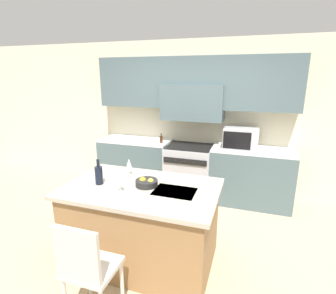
# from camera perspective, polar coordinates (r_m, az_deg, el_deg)

# --- Properties ---
(ground_plane) EXTENTS (10.00, 10.00, 0.00)m
(ground_plane) POSITION_cam_1_polar(r_m,az_deg,el_deg) (3.45, -2.88, -22.06)
(ground_plane) COLOR tan
(back_cabinetry) EXTENTS (10.00, 0.46, 2.70)m
(back_cabinetry) POSITION_cam_1_polar(r_m,az_deg,el_deg) (4.69, 5.75, 9.07)
(back_cabinetry) COLOR beige
(back_cabinetry) RESTS_ON ground_plane
(back_counter) EXTENTS (3.39, 0.62, 0.95)m
(back_counter) POSITION_cam_1_polar(r_m,az_deg,el_deg) (4.70, 4.72, -4.92)
(back_counter) COLOR #4C6066
(back_counter) RESTS_ON ground_plane
(range_stove) EXTENTS (0.79, 0.70, 0.91)m
(range_stove) POSITION_cam_1_polar(r_m,az_deg,el_deg) (4.69, 4.65, -5.18)
(range_stove) COLOR #B7B7BC
(range_stove) RESTS_ON ground_plane
(microwave) EXTENTS (0.54, 0.38, 0.33)m
(microwave) POSITION_cam_1_polar(r_m,az_deg,el_deg) (4.41, 15.55, 1.86)
(microwave) COLOR #B7B7BC
(microwave) RESTS_ON back_counter
(kitchen_island) EXTENTS (1.67, 1.05, 0.92)m
(kitchen_island) POSITION_cam_1_polar(r_m,az_deg,el_deg) (3.12, -5.52, -16.30)
(kitchen_island) COLOR olive
(kitchen_island) RESTS_ON ground_plane
(island_chair) EXTENTS (0.42, 0.40, 0.98)m
(island_chair) POSITION_cam_1_polar(r_m,az_deg,el_deg) (2.48, -17.24, -23.65)
(island_chair) COLOR beige
(island_chair) RESTS_ON ground_plane
(wine_bottle) EXTENTS (0.09, 0.09, 0.29)m
(wine_bottle) POSITION_cam_1_polar(r_m,az_deg,el_deg) (3.02, -14.83, -5.85)
(wine_bottle) COLOR black
(wine_bottle) RESTS_ON kitchen_island
(wine_glass_near) EXTENTS (0.07, 0.07, 0.21)m
(wine_glass_near) POSITION_cam_1_polar(r_m,az_deg,el_deg) (2.77, -10.47, -6.85)
(wine_glass_near) COLOR white
(wine_glass_near) RESTS_ON kitchen_island
(wine_glass_far) EXTENTS (0.07, 0.07, 0.21)m
(wine_glass_far) POSITION_cam_1_polar(r_m,az_deg,el_deg) (3.21, -8.50, -3.64)
(wine_glass_far) COLOR white
(wine_glass_far) RESTS_ON kitchen_island
(fruit_bowl) EXTENTS (0.24, 0.24, 0.10)m
(fruit_bowl) POSITION_cam_1_polar(r_m,az_deg,el_deg) (2.91, -4.71, -7.72)
(fruit_bowl) COLOR black
(fruit_bowl) RESTS_ON kitchen_island
(oil_bottle_on_counter) EXTENTS (0.05, 0.05, 0.17)m
(oil_bottle_on_counter) POSITION_cam_1_polar(r_m,az_deg,el_deg) (4.62, -1.50, 1.74)
(oil_bottle_on_counter) COLOR #422314
(oil_bottle_on_counter) RESTS_ON back_counter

